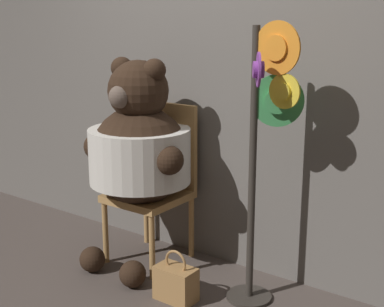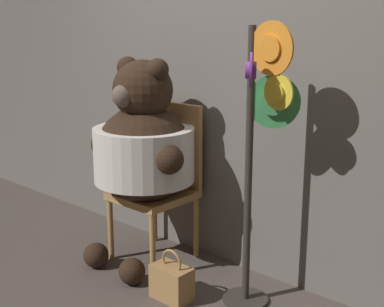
% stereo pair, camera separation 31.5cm
% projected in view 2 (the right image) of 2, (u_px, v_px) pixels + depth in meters
% --- Properties ---
extents(ground_plane, '(14.00, 14.00, 0.00)m').
position_uv_depth(ground_plane, '(161.00, 287.00, 3.46)').
color(ground_plane, '#4C423D').
extents(wall_back, '(8.00, 0.10, 2.65)m').
position_uv_depth(wall_back, '(225.00, 74.00, 3.60)').
color(wall_back, '#66605B').
rests_on(wall_back, ground_plane).
extents(chair, '(0.49, 0.50, 1.11)m').
position_uv_depth(chair, '(162.00, 178.00, 3.82)').
color(chair, '#B2844C').
rests_on(chair, ground_plane).
extents(teddy_bear, '(0.83, 0.74, 1.44)m').
position_uv_depth(teddy_bear, '(143.00, 148.00, 3.63)').
color(teddy_bear, black).
rests_on(teddy_bear, ground_plane).
extents(hat_display_rack, '(0.43, 0.36, 1.68)m').
position_uv_depth(hat_display_rack, '(260.00, 143.00, 2.99)').
color(hat_display_rack, '#332D28').
rests_on(hat_display_rack, ground_plane).
extents(handbag_on_ground, '(0.25, 0.15, 0.33)m').
position_uv_depth(handbag_on_ground, '(172.00, 282.00, 3.28)').
color(handbag_on_ground, '#A87A47').
rests_on(handbag_on_ground, ground_plane).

